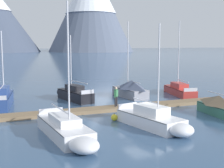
% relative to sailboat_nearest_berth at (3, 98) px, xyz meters
% --- Properties ---
extents(ground_plane, '(700.00, 700.00, 0.00)m').
position_rel_sailboat_nearest_berth_xyz_m(ground_plane, '(9.31, -10.04, -0.70)').
color(ground_plane, '#38567A').
extents(mountain_shoulder_ridge, '(61.04, 61.04, 62.66)m').
position_rel_sailboat_nearest_berth_xyz_m(mountain_shoulder_ridge, '(72.57, 186.78, 32.89)').
color(mountain_shoulder_ridge, slate).
rests_on(mountain_shoulder_ridge, ground).
extents(dock, '(20.70, 1.83, 0.30)m').
position_rel_sailboat_nearest_berth_xyz_m(dock, '(9.31, -6.04, -0.55)').
color(dock, '#846B4C').
rests_on(dock, ground).
extents(sailboat_nearest_berth, '(2.50, 7.22, 6.88)m').
position_rel_sailboat_nearest_berth_xyz_m(sailboat_nearest_berth, '(0.00, 0.00, 0.00)').
color(sailboat_nearest_berth, navy).
rests_on(sailboat_nearest_berth, ground).
extents(sailboat_second_berth, '(2.30, 7.41, 8.06)m').
position_rel_sailboat_nearest_berth_xyz_m(sailboat_second_berth, '(2.82, -12.59, -0.15)').
color(sailboat_second_berth, silver).
rests_on(sailboat_second_berth, ground).
extents(sailboat_mid_dock_port, '(2.65, 6.21, 6.54)m').
position_rel_sailboat_nearest_berth_xyz_m(sailboat_mid_dock_port, '(6.75, 0.13, -0.06)').
color(sailboat_mid_dock_port, black).
rests_on(sailboat_mid_dock_port, ground).
extents(sailboat_mid_dock_starboard, '(2.94, 6.56, 7.00)m').
position_rel_sailboat_nearest_berth_xyz_m(sailboat_mid_dock_starboard, '(8.91, -12.46, -0.11)').
color(sailboat_mid_dock_starboard, white).
rests_on(sailboat_mid_dock_starboard, ground).
extents(sailboat_far_berth, '(2.39, 5.68, 8.03)m').
position_rel_sailboat_nearest_berth_xyz_m(sailboat_far_berth, '(12.86, -0.40, 0.17)').
color(sailboat_far_berth, '#93939E').
rests_on(sailboat_far_berth, ground).
extents(sailboat_outer_slip, '(2.09, 6.01, 8.06)m').
position_rel_sailboat_nearest_berth_xyz_m(sailboat_outer_slip, '(15.66, -11.48, 0.05)').
color(sailboat_outer_slip, '#336B56').
rests_on(sailboat_outer_slip, ground).
extents(sailboat_end_of_dock, '(2.84, 6.90, 8.18)m').
position_rel_sailboat_nearest_berth_xyz_m(sailboat_end_of_dock, '(18.72, -0.95, -0.16)').
color(sailboat_end_of_dock, '#B2332D').
rests_on(sailboat_end_of_dock, ground).
extents(person_on_dock, '(0.47, 0.41, 1.69)m').
position_rel_sailboat_nearest_berth_xyz_m(person_on_dock, '(8.89, -5.96, 0.56)').
color(person_on_dock, '#232328').
rests_on(person_on_dock, dock).
extents(mooring_buoy_inner_mooring, '(0.49, 0.49, 0.57)m').
position_rel_sailboat_nearest_berth_xyz_m(mooring_buoy_inner_mooring, '(7.19, -9.54, -0.45)').
color(mooring_buoy_inner_mooring, yellow).
rests_on(mooring_buoy_inner_mooring, ground).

